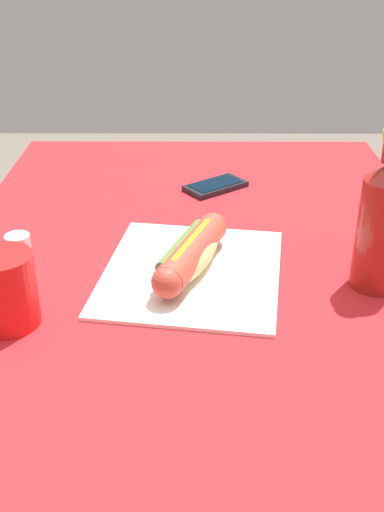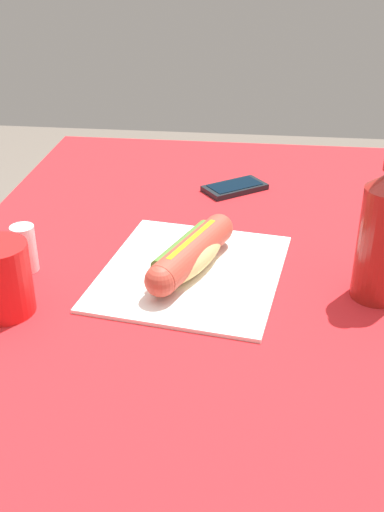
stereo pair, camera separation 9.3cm
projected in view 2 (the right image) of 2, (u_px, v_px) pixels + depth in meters
The scene contains 6 objects.
dining_table at pixel (205, 323), 1.08m from camera, with size 1.11×0.81×0.75m.
paper_wrapper at pixel (192, 272), 0.94m from camera, with size 0.30×0.26×0.01m, color white.
hot_dog at pixel (191, 253), 0.92m from camera, with size 0.22×0.11×0.05m.
cell_phone at pixel (235, 187), 1.23m from camera, with size 0.12×0.13×0.01m.
drinking_cup at pixel (1, 279), 0.83m from camera, with size 0.08×0.08×0.10m, color red.
salt_shaker at pixel (25, 248), 0.93m from camera, with size 0.04×0.04×0.07m, color silver.
Camera 2 is at (-0.89, -0.08, 1.22)m, focal length 43.67 mm.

